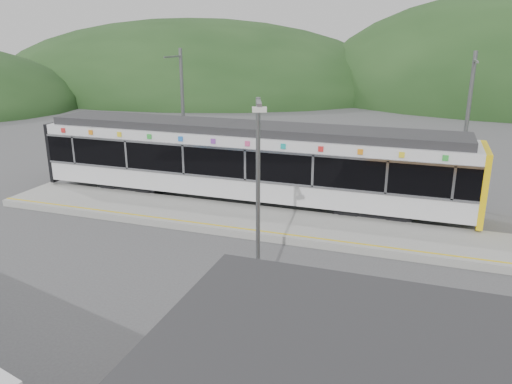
% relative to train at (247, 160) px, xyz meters
% --- Properties ---
extents(ground, '(120.00, 120.00, 0.00)m').
position_rel_train_xyz_m(ground, '(2.45, -6.00, -2.06)').
color(ground, '#4C4C4F').
rests_on(ground, ground).
extents(hills, '(146.00, 149.00, 26.00)m').
position_rel_train_xyz_m(hills, '(8.64, -0.71, -2.06)').
color(hills, '#1E3D19').
rests_on(hills, ground).
extents(platform, '(26.00, 3.20, 0.30)m').
position_rel_train_xyz_m(platform, '(2.45, -2.70, -1.91)').
color(platform, '#9E9E99').
rests_on(platform, ground).
extents(yellow_line, '(26.00, 0.10, 0.01)m').
position_rel_train_xyz_m(yellow_line, '(2.45, -4.00, -1.76)').
color(yellow_line, yellow).
rests_on(yellow_line, platform).
extents(train, '(20.44, 3.01, 3.74)m').
position_rel_train_xyz_m(train, '(0.00, 0.00, 0.00)').
color(train, black).
rests_on(train, ground).
extents(catenary_mast_west, '(0.18, 1.80, 7.00)m').
position_rel_train_xyz_m(catenary_mast_west, '(-4.55, 2.56, 1.58)').
color(catenary_mast_west, slate).
rests_on(catenary_mast_west, ground).
extents(catenary_mast_east, '(0.18, 1.80, 7.00)m').
position_rel_train_xyz_m(catenary_mast_east, '(9.45, 2.56, 1.58)').
color(catenary_mast_east, slate).
rests_on(catenary_mast_east, ground).
extents(lamp_post, '(0.47, 1.12, 6.10)m').
position_rel_train_xyz_m(lamp_post, '(3.64, -9.12, 1.57)').
color(lamp_post, slate).
rests_on(lamp_post, ground).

